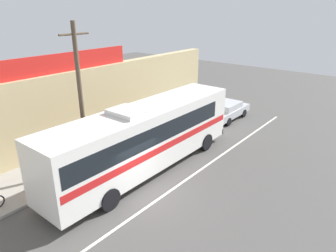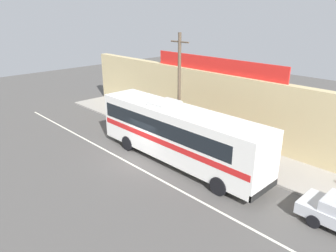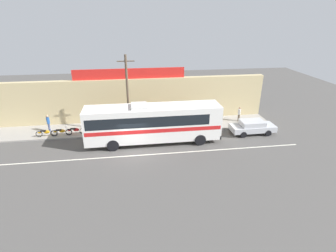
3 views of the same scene
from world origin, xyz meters
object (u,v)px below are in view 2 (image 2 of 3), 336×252
motorcycle_black (116,111)px  pedestrian_far_right (127,102)px  utility_pole (179,88)px  motorcycle_red (125,115)px  intercity_bus (177,132)px  motorcycle_green (136,118)px

motorcycle_black → pedestrian_far_right: 1.44m
utility_pole → motorcycle_red: bearing=179.1°
intercity_bus → motorcycle_red: bearing=164.7°
motorcycle_green → pedestrian_far_right: (-2.76, 1.16, 0.60)m
motorcycle_green → motorcycle_black: bearing=-176.9°
motorcycle_black → motorcycle_green: size_ratio=1.00×
intercity_bus → pedestrian_far_right: size_ratio=7.06×
motorcycle_green → motorcycle_red: 1.31m
utility_pole → pedestrian_far_right: bearing=170.2°
utility_pole → motorcycle_black: 8.84m
utility_pole → pedestrian_far_right: 8.74m
intercity_bus → motorcycle_black: intercity_bus is taller
pedestrian_far_right → motorcycle_red: bearing=-41.6°
intercity_bus → motorcycle_red: 9.21m
motorcycle_red → motorcycle_green: bearing=5.5°
intercity_bus → pedestrian_far_right: 10.90m
motorcycle_red → pedestrian_far_right: pedestrian_far_right is taller
intercity_bus → utility_pole: (-2.11, 2.30, 2.05)m
motorcycle_black → intercity_bus: bearing=-13.1°
intercity_bus → motorcycle_green: size_ratio=6.27×
motorcycle_green → intercity_bus: bearing=-18.7°
motorcycle_black → motorcycle_green: same height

